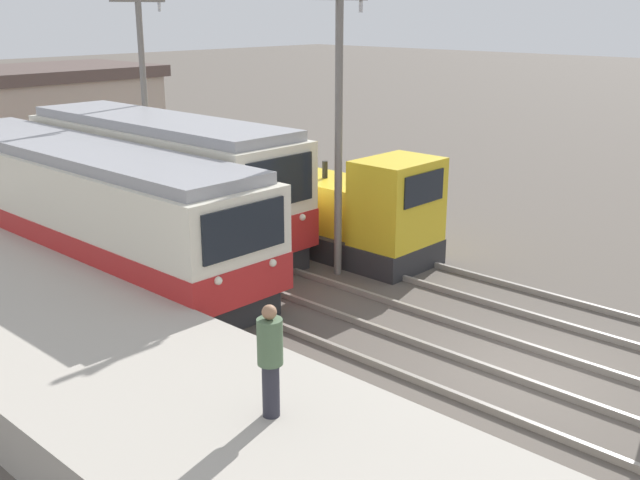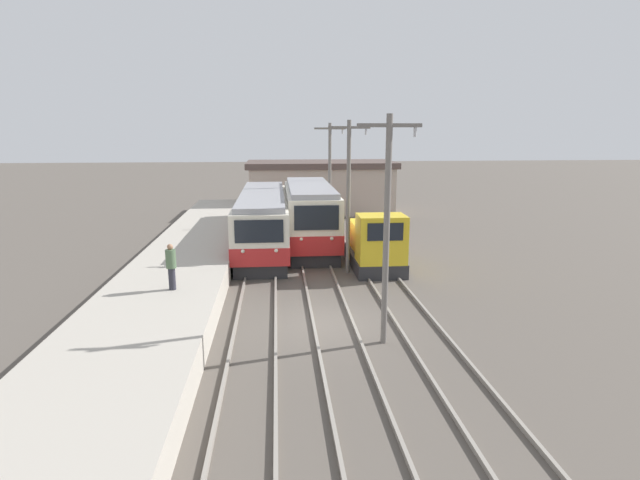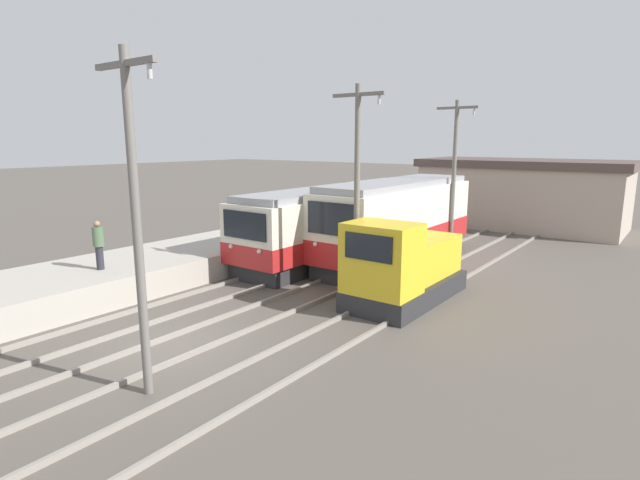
{
  "view_description": "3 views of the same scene",
  "coord_description": "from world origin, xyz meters",
  "px_view_note": "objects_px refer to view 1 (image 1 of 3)",
  "views": [
    {
      "loc": [
        -12.47,
        -5.93,
        6.82
      ],
      "look_at": [
        0.39,
        6.08,
        1.36
      ],
      "focal_mm": 42.0,
      "sensor_mm": 36.0,
      "label": 1
    },
    {
      "loc": [
        -1.76,
        -17.16,
        6.89
      ],
      "look_at": [
        0.26,
        6.03,
        1.81
      ],
      "focal_mm": 28.0,
      "sensor_mm": 36.0,
      "label": 2
    },
    {
      "loc": [
        11.0,
        -7.8,
        5.58
      ],
      "look_at": [
        -0.69,
        7.72,
        1.69
      ],
      "focal_mm": 28.0,
      "sensor_mm": 36.0,
      "label": 3
    }
  ],
  "objects_px": {
    "commuter_train_center": "(161,186)",
    "person_on_platform": "(270,356)",
    "shunting_locomotive": "(354,215)",
    "catenary_mast_far": "(145,97)",
    "commuter_train_left": "(83,211)",
    "catenary_mast_mid": "(339,123)"
  },
  "relations": [
    {
      "from": "shunting_locomotive",
      "to": "person_on_platform",
      "type": "relative_size",
      "value": 3.01
    },
    {
      "from": "catenary_mast_mid",
      "to": "person_on_platform",
      "type": "distance_m",
      "value": 9.4
    },
    {
      "from": "catenary_mast_mid",
      "to": "commuter_train_left",
      "type": "bearing_deg",
      "value": 128.68
    },
    {
      "from": "shunting_locomotive",
      "to": "person_on_platform",
      "type": "xyz_separation_m",
      "value": [
        -8.96,
        -6.04,
        0.78
      ]
    },
    {
      "from": "commuter_train_center",
      "to": "catenary_mast_far",
      "type": "height_order",
      "value": "catenary_mast_far"
    },
    {
      "from": "commuter_train_center",
      "to": "person_on_platform",
      "type": "distance_m",
      "value": 12.56
    },
    {
      "from": "catenary_mast_mid",
      "to": "catenary_mast_far",
      "type": "xyz_separation_m",
      "value": [
        0.0,
        8.53,
        0.0
      ]
    },
    {
      "from": "catenary_mast_mid",
      "to": "person_on_platform",
      "type": "relative_size",
      "value": 4.2
    },
    {
      "from": "catenary_mast_far",
      "to": "person_on_platform",
      "type": "relative_size",
      "value": 4.2
    },
    {
      "from": "person_on_platform",
      "to": "shunting_locomotive",
      "type": "bearing_deg",
      "value": 33.99
    },
    {
      "from": "commuter_train_left",
      "to": "commuter_train_center",
      "type": "distance_m",
      "value": 2.83
    },
    {
      "from": "commuter_train_left",
      "to": "catenary_mast_mid",
      "type": "bearing_deg",
      "value": -51.32
    },
    {
      "from": "commuter_train_center",
      "to": "shunting_locomotive",
      "type": "relative_size",
      "value": 1.94
    },
    {
      "from": "commuter_train_center",
      "to": "catenary_mast_mid",
      "type": "height_order",
      "value": "catenary_mast_mid"
    },
    {
      "from": "commuter_train_center",
      "to": "catenary_mast_far",
      "type": "distance_m",
      "value": 3.91
    },
    {
      "from": "shunting_locomotive",
      "to": "catenary_mast_mid",
      "type": "distance_m",
      "value": 3.27
    },
    {
      "from": "commuter_train_left",
      "to": "catenary_mast_far",
      "type": "xyz_separation_m",
      "value": [
        4.31,
        3.15,
        2.44
      ]
    },
    {
      "from": "commuter_train_center",
      "to": "person_on_platform",
      "type": "height_order",
      "value": "commuter_train_center"
    },
    {
      "from": "commuter_train_center",
      "to": "person_on_platform",
      "type": "relative_size",
      "value": 5.85
    },
    {
      "from": "catenary_mast_far",
      "to": "commuter_train_left",
      "type": "bearing_deg",
      "value": -143.86
    },
    {
      "from": "commuter_train_center",
      "to": "shunting_locomotive",
      "type": "height_order",
      "value": "commuter_train_center"
    },
    {
      "from": "catenary_mast_far",
      "to": "person_on_platform",
      "type": "xyz_separation_m",
      "value": [
        -7.46,
        -13.85,
        -2.04
      ]
    }
  ]
}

